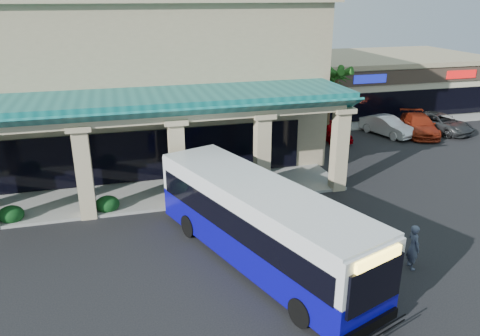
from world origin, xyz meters
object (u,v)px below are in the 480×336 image
object	(u,v)px
transit_bus	(259,225)
car_white	(387,126)
car_silver	(331,131)
car_gray	(440,123)
pedestrian	(413,247)
car_red	(419,125)

from	to	relation	value
transit_bus	car_white	distance (m)	21.49
car_silver	car_gray	size ratio (longest dim) A/B	0.79
pedestrian	car_red	size ratio (longest dim) A/B	0.36
car_silver	car_gray	xyz separation A→B (m)	(9.34, -0.30, 0.03)
pedestrian	car_silver	world-z (taller)	pedestrian
pedestrian	car_gray	xyz separation A→B (m)	(14.05, 16.90, -0.21)
car_red	car_gray	size ratio (longest dim) A/B	0.99
car_white	car_red	world-z (taller)	car_red
car_gray	car_red	bearing A→B (deg)	169.15
car_white	car_red	bearing A→B (deg)	-28.54
car_silver	car_white	world-z (taller)	car_white
transit_bus	car_gray	xyz separation A→B (m)	(19.88, 14.84, -0.96)
transit_bus	car_gray	size ratio (longest dim) A/B	2.28
pedestrian	car_white	world-z (taller)	pedestrian
transit_bus	car_silver	bearing A→B (deg)	35.25
pedestrian	car_red	world-z (taller)	pedestrian
car_silver	car_red	distance (m)	7.29
transit_bus	car_red	xyz separation A→B (m)	(17.81, 14.60, -0.93)
car_white	car_red	distance (m)	2.59
car_silver	car_gray	bearing A→B (deg)	-5.40
pedestrian	car_red	xyz separation A→B (m)	(11.97, 16.65, -0.18)
car_silver	car_red	size ratio (longest dim) A/B	0.79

